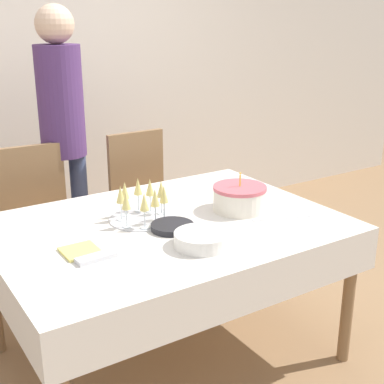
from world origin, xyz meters
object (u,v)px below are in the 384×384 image
champagne_tray (143,202)px  plate_stack_main (201,239)px  birthday_cake (240,198)px  plate_stack_dessert (172,227)px  dining_chair_far_right (145,199)px  dining_chair_far_left (39,220)px  person_standing (62,121)px

champagne_tray → plate_stack_main: bearing=-81.1°
birthday_cake → plate_stack_dessert: size_ratio=1.35×
champagne_tray → plate_stack_main: size_ratio=1.36×
dining_chair_far_right → plate_stack_dessert: 1.09m
dining_chair_far_right → plate_stack_dessert: (-0.38, -1.00, 0.23)m
dining_chair_far_left → dining_chair_far_right: same height
dining_chair_far_left → plate_stack_main: dining_chair_far_left is taller
dining_chair_far_left → plate_stack_main: 1.30m
birthday_cake → champagne_tray: birthday_cake is taller
birthday_cake → champagne_tray: bearing=162.8°
dining_chair_far_left → birthday_cake: 1.25m
dining_chair_far_right → plate_stack_main: 1.31m
plate_stack_dessert → dining_chair_far_right: bearing=69.2°
champagne_tray → birthday_cake: bearing=-17.2°
dining_chair_far_right → person_standing: size_ratio=0.55×
dining_chair_far_left → dining_chair_far_right: (0.71, 0.00, 0.00)m
birthday_cake → person_standing: bearing=113.3°
dining_chair_far_right → person_standing: bearing=156.3°
dining_chair_far_right → plate_stack_main: dining_chair_far_right is taller
dining_chair_far_left → plate_stack_dessert: bearing=-71.5°
dining_chair_far_left → birthday_cake: dining_chair_far_left is taller
plate_stack_main → champagne_tray: bearing=98.9°
dining_chair_far_right → birthday_cake: bearing=-87.4°
person_standing → champagne_tray: bearing=-88.8°
champagne_tray → plate_stack_main: champagne_tray is taller
champagne_tray → person_standing: person_standing is taller
dining_chair_far_right → plate_stack_main: bearing=-106.7°
dining_chair_far_left → person_standing: bearing=37.9°
dining_chair_far_right → plate_stack_main: size_ratio=4.02×
dining_chair_far_left → dining_chair_far_right: bearing=0.0°
dining_chair_far_left → dining_chair_far_right: size_ratio=1.00×
champagne_tray → person_standing: size_ratio=0.19×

